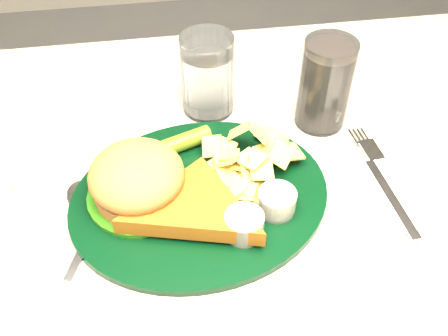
% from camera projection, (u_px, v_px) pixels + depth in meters
% --- Properties ---
extents(dinner_plate, '(0.37, 0.32, 0.07)m').
position_uv_depth(dinner_plate, '(199.00, 179.00, 0.60)').
color(dinner_plate, black).
rests_on(dinner_plate, table).
extents(water_glass, '(0.10, 0.10, 0.12)m').
position_uv_depth(water_glass, '(208.00, 75.00, 0.71)').
color(water_glass, silver).
rests_on(water_glass, table).
extents(cola_glass, '(0.08, 0.08, 0.13)m').
position_uv_depth(cola_glass, '(325.00, 85.00, 0.69)').
color(cola_glass, black).
rests_on(cola_glass, table).
extents(fork_napkin, '(0.15, 0.18, 0.01)m').
position_uv_depth(fork_napkin, '(388.00, 192.00, 0.63)').
color(fork_napkin, white).
rests_on(fork_napkin, table).
extents(spoon, '(0.09, 0.16, 0.01)m').
position_uv_depth(spoon, '(86.00, 240.00, 0.58)').
color(spoon, silver).
rests_on(spoon, table).
extents(ramekin, '(0.04, 0.04, 0.02)m').
position_uv_depth(ramekin, '(26.00, 180.00, 0.64)').
color(ramekin, white).
rests_on(ramekin, table).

